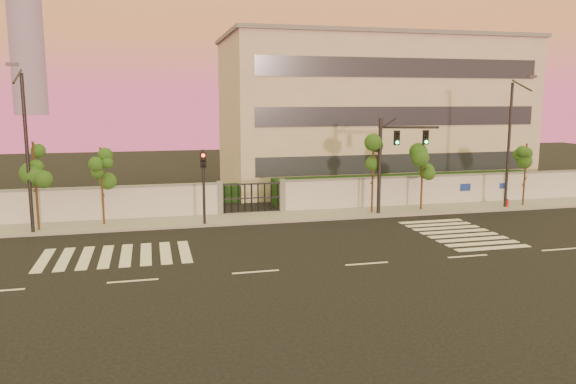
# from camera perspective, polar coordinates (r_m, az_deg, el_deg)

# --- Properties ---
(ground) EXTENTS (120.00, 120.00, 0.00)m
(ground) POSITION_cam_1_polar(r_m,az_deg,el_deg) (25.27, 8.00, -7.24)
(ground) COLOR black
(ground) RESTS_ON ground
(sidewalk) EXTENTS (60.00, 3.00, 0.15)m
(sidewalk) POSITION_cam_1_polar(r_m,az_deg,el_deg) (34.92, 1.58, -2.40)
(sidewalk) COLOR gray
(sidewalk) RESTS_ON ground
(perimeter_wall) EXTENTS (60.00, 0.36, 2.20)m
(perimeter_wall) POSITION_cam_1_polar(r_m,az_deg,el_deg) (36.18, 1.11, -0.38)
(perimeter_wall) COLOR silver
(perimeter_wall) RESTS_ON ground
(hedge_row) EXTENTS (41.00, 4.25, 1.80)m
(hedge_row) POSITION_cam_1_polar(r_m,az_deg,el_deg) (39.10, 1.58, -0.03)
(hedge_row) COLOR black
(hedge_row) RESTS_ON ground
(institutional_building) EXTENTS (24.40, 12.40, 12.25)m
(institutional_building) POSITION_cam_1_polar(r_m,az_deg,el_deg) (48.01, 8.39, 8.01)
(institutional_building) COLOR #B8AE9B
(institutional_building) RESTS_ON ground
(road_markings) EXTENTS (57.00, 7.62, 0.02)m
(road_markings) POSITION_cam_1_polar(r_m,az_deg,el_deg) (28.19, 2.15, -5.38)
(road_markings) COLOR silver
(road_markings) RESTS_ON ground
(street_tree_b) EXTENTS (1.57, 1.25, 4.98)m
(street_tree_b) POSITION_cam_1_polar(r_m,az_deg,el_deg) (33.16, -24.32, 2.43)
(street_tree_b) COLOR #382314
(street_tree_b) RESTS_ON ground
(street_tree_c) EXTENTS (1.38, 1.10, 4.55)m
(street_tree_c) POSITION_cam_1_polar(r_m,az_deg,el_deg) (33.34, -18.40, 2.27)
(street_tree_c) COLOR #382314
(street_tree_c) RESTS_ON ground
(street_tree_d) EXTENTS (1.50, 1.20, 5.06)m
(street_tree_d) POSITION_cam_1_polar(r_m,az_deg,el_deg) (35.43, 8.66, 3.64)
(street_tree_d) COLOR #382314
(street_tree_d) RESTS_ON ground
(street_tree_e) EXTENTS (1.62, 1.29, 4.53)m
(street_tree_e) POSITION_cam_1_polar(r_m,az_deg,el_deg) (37.09, 13.54, 3.13)
(street_tree_e) COLOR #382314
(street_tree_e) RESTS_ON ground
(street_tree_f) EXTENTS (1.54, 1.22, 4.31)m
(street_tree_f) POSITION_cam_1_polar(r_m,az_deg,el_deg) (40.82, 23.01, 2.97)
(street_tree_f) COLOR #382314
(street_tree_f) RESTS_ON ground
(traffic_signal_main) EXTENTS (3.79, 1.26, 6.08)m
(traffic_signal_main) POSITION_cam_1_polar(r_m,az_deg,el_deg) (35.53, 10.46, 3.80)
(traffic_signal_main) COLOR black
(traffic_signal_main) RESTS_ON ground
(traffic_signal_secondary) EXTENTS (0.34, 0.34, 4.41)m
(traffic_signal_secondary) POSITION_cam_1_polar(r_m,az_deg,el_deg) (32.13, -8.57, 1.41)
(traffic_signal_secondary) COLOR black
(traffic_signal_secondary) RESTS_ON ground
(streetlight_west) EXTENTS (0.53, 2.15, 8.95)m
(streetlight_west) POSITION_cam_1_polar(r_m,az_deg,el_deg) (32.40, -25.08, 4.32)
(streetlight_west) COLOR black
(streetlight_west) RESTS_ON ground
(streetlight_east) EXTENTS (0.52, 2.09, 8.67)m
(streetlight_east) POSITION_cam_1_polar(r_m,az_deg,el_deg) (39.40, 21.70, 5.05)
(streetlight_east) COLOR black
(streetlight_east) RESTS_ON ground
(fire_hydrant) EXTENTS (0.26, 0.25, 0.67)m
(fire_hydrant) POSITION_cam_1_polar(r_m,az_deg,el_deg) (40.12, 21.35, -1.13)
(fire_hydrant) COLOR red
(fire_hydrant) RESTS_ON ground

